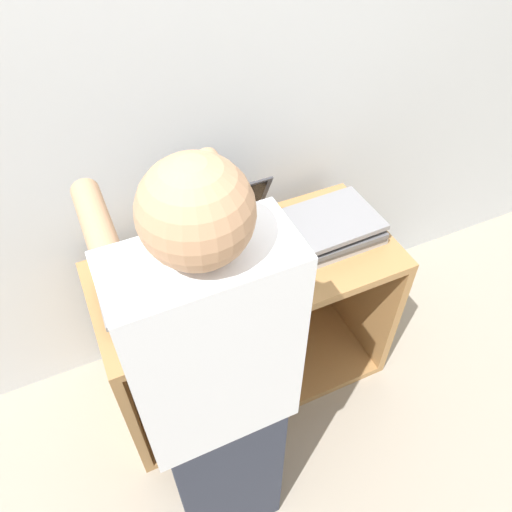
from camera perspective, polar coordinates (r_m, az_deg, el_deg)
The scene contains 7 objects.
ground_plane at distance 2.34m, azimuth 2.03°, elevation -17.97°, with size 12.00×12.00×0.00m, color #9E9384.
wall_back at distance 1.86m, azimuth -6.12°, elevation 16.66°, with size 8.00×0.05×2.40m.
cart at distance 2.19m, azimuth -1.64°, elevation -6.36°, with size 1.17×0.54×0.74m.
laptop_open at distance 1.87m, azimuth -1.84°, elevation 1.47°, with size 0.33×0.38×0.26m.
laptop_stack_left at distance 1.78m, azimuth -11.88°, elevation -3.81°, with size 0.36×0.28×0.06m.
laptop_stack_right at distance 1.96m, azimuth 8.75°, elevation 3.37°, with size 0.35×0.29×0.11m.
person at distance 1.45m, azimuth -4.47°, elevation -16.41°, with size 0.40×0.53×1.64m.
Camera 1 is at (-0.50, -0.90, 2.11)m, focal length 35.00 mm.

